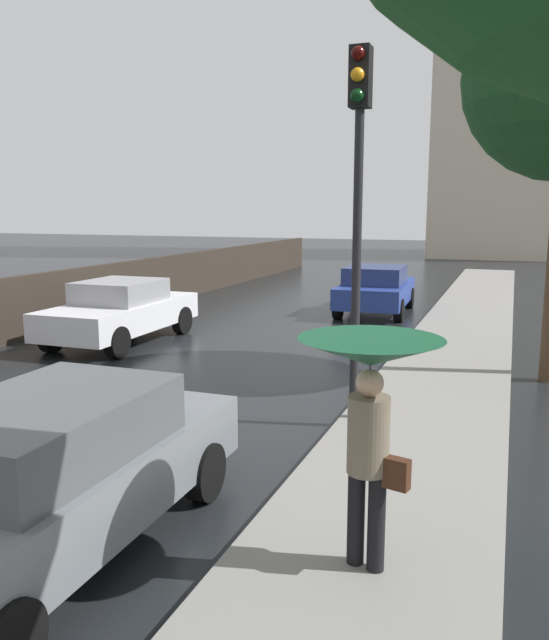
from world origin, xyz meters
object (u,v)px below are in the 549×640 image
(car_white_behind_camera, at_px, (120,311))
(pedestrian_with_umbrella_far, at_px, (370,384))
(car_blue_near_kerb, at_px, (376,289))
(car_grey_mid_road, at_px, (50,475))
(traffic_light, at_px, (358,170))

(car_white_behind_camera, xyz_separation_m, pedestrian_with_umbrella_far, (7.20, -7.28, 0.94))
(car_blue_near_kerb, height_order, pedestrian_with_umbrella_far, pedestrian_with_umbrella_far)
(car_grey_mid_road, height_order, car_white_behind_camera, car_grey_mid_road)
(car_grey_mid_road, bearing_deg, car_white_behind_camera, 119.81)
(pedestrian_with_umbrella_far, bearing_deg, car_grey_mid_road, 26.06)
(car_grey_mid_road, bearing_deg, pedestrian_with_umbrella_far, 11.37)
(pedestrian_with_umbrella_far, bearing_deg, car_blue_near_kerb, -64.47)
(car_blue_near_kerb, bearing_deg, car_white_behind_camera, -129.60)
(car_white_behind_camera, xyz_separation_m, traffic_light, (6.22, -3.68, 2.74))
(car_blue_near_kerb, relative_size, pedestrian_with_umbrella_far, 2.09)
(car_blue_near_kerb, relative_size, traffic_light, 0.81)
(car_blue_near_kerb, xyz_separation_m, traffic_light, (1.69, -9.68, 2.75))
(pedestrian_with_umbrella_far, relative_size, traffic_light, 0.39)
(car_blue_near_kerb, height_order, traffic_light, traffic_light)
(car_white_behind_camera, height_order, traffic_light, traffic_light)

